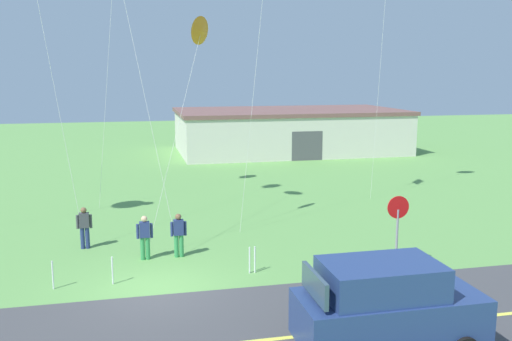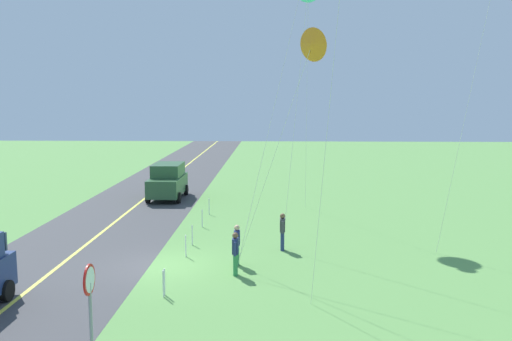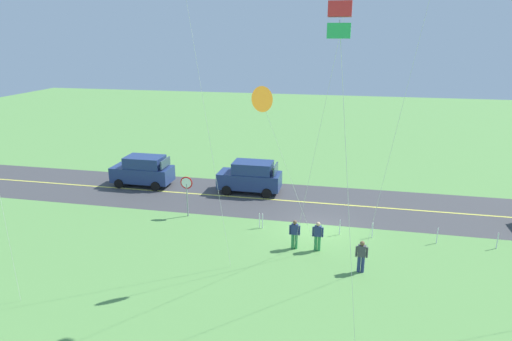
{
  "view_description": "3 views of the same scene",
  "coord_description": "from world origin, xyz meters",
  "px_view_note": "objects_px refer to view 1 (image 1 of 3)",
  "views": [
    {
      "loc": [
        -0.66,
        -16.62,
        6.61
      ],
      "look_at": [
        3.98,
        3.72,
        2.91
      ],
      "focal_mm": 39.28,
      "sensor_mm": 36.0,
      "label": 1
    },
    {
      "loc": [
        20.5,
        4.29,
        6.5
      ],
      "look_at": [
        3.53,
        3.73,
        4.23
      ],
      "focal_mm": 38.83,
      "sensor_mm": 36.0,
      "label": 2
    },
    {
      "loc": [
        -1.49,
        24.07,
        10.78
      ],
      "look_at": [
        2.66,
        4.48,
        4.66
      ],
      "focal_mm": 31.29,
      "sensor_mm": 36.0,
      "label": 3
    }
  ],
  "objects_px": {
    "car_suv_foreground": "(386,306)",
    "person_child_watcher": "(145,236)",
    "person_adult_near": "(84,226)",
    "stop_sign": "(398,218)",
    "person_adult_companion": "(179,234)",
    "kite_yellow_high": "(201,32)",
    "warehouse_distant": "(289,130)"
  },
  "relations": [
    {
      "from": "kite_yellow_high",
      "to": "warehouse_distant",
      "type": "relative_size",
      "value": 0.47
    },
    {
      "from": "car_suv_foreground",
      "to": "person_child_watcher",
      "type": "height_order",
      "value": "car_suv_foreground"
    },
    {
      "from": "car_suv_foreground",
      "to": "warehouse_distant",
      "type": "height_order",
      "value": "warehouse_distant"
    },
    {
      "from": "person_adult_near",
      "to": "person_adult_companion",
      "type": "xyz_separation_m",
      "value": [
        3.37,
        -1.77,
        0.0
      ]
    },
    {
      "from": "kite_yellow_high",
      "to": "person_adult_companion",
      "type": "bearing_deg",
      "value": -116.07
    },
    {
      "from": "car_suv_foreground",
      "to": "person_adult_companion",
      "type": "relative_size",
      "value": 2.75
    },
    {
      "from": "car_suv_foreground",
      "to": "person_adult_companion",
      "type": "xyz_separation_m",
      "value": [
        -4.17,
        8.08,
        -0.29
      ]
    },
    {
      "from": "stop_sign",
      "to": "kite_yellow_high",
      "type": "bearing_deg",
      "value": 135.78
    },
    {
      "from": "person_adult_companion",
      "to": "person_child_watcher",
      "type": "height_order",
      "value": "same"
    },
    {
      "from": "person_adult_near",
      "to": "kite_yellow_high",
      "type": "distance_m",
      "value": 8.66
    },
    {
      "from": "person_adult_near",
      "to": "person_child_watcher",
      "type": "relative_size",
      "value": 1.0
    },
    {
      "from": "stop_sign",
      "to": "warehouse_distant",
      "type": "height_order",
      "value": "warehouse_distant"
    },
    {
      "from": "person_child_watcher",
      "to": "warehouse_distant",
      "type": "relative_size",
      "value": 0.09
    },
    {
      "from": "person_adult_near",
      "to": "person_adult_companion",
      "type": "height_order",
      "value": "same"
    },
    {
      "from": "kite_yellow_high",
      "to": "warehouse_distant",
      "type": "height_order",
      "value": "kite_yellow_high"
    },
    {
      "from": "stop_sign",
      "to": "person_adult_near",
      "type": "xyz_separation_m",
      "value": [
        -10.38,
        4.75,
        -0.94
      ]
    },
    {
      "from": "car_suv_foreground",
      "to": "person_child_watcher",
      "type": "xyz_separation_m",
      "value": [
        -5.36,
        8.06,
        -0.29
      ]
    },
    {
      "from": "kite_yellow_high",
      "to": "warehouse_distant",
      "type": "xyz_separation_m",
      "value": [
        10.12,
        22.58,
        -6.37
      ]
    },
    {
      "from": "person_adult_companion",
      "to": "warehouse_distant",
      "type": "xyz_separation_m",
      "value": [
        11.39,
        25.17,
        0.89
      ]
    },
    {
      "from": "person_adult_companion",
      "to": "person_child_watcher",
      "type": "xyz_separation_m",
      "value": [
        -1.2,
        -0.02,
        0.0
      ]
    },
    {
      "from": "person_adult_companion",
      "to": "kite_yellow_high",
      "type": "bearing_deg",
      "value": -37.68
    },
    {
      "from": "person_adult_near",
      "to": "person_adult_companion",
      "type": "bearing_deg",
      "value": 41.01
    },
    {
      "from": "car_suv_foreground",
      "to": "person_adult_near",
      "type": "distance_m",
      "value": 12.41
    },
    {
      "from": "stop_sign",
      "to": "person_adult_near",
      "type": "relative_size",
      "value": 1.6
    },
    {
      "from": "person_child_watcher",
      "to": "warehouse_distant",
      "type": "bearing_deg",
      "value": 55.21
    },
    {
      "from": "stop_sign",
      "to": "person_child_watcher",
      "type": "xyz_separation_m",
      "value": [
        -8.2,
        2.97,
        -0.94
      ]
    },
    {
      "from": "person_adult_near",
      "to": "warehouse_distant",
      "type": "bearing_deg",
      "value": 126.39
    },
    {
      "from": "car_suv_foreground",
      "to": "kite_yellow_high",
      "type": "height_order",
      "value": "kite_yellow_high"
    },
    {
      "from": "stop_sign",
      "to": "person_adult_near",
      "type": "height_order",
      "value": "stop_sign"
    },
    {
      "from": "person_adult_companion",
      "to": "person_child_watcher",
      "type": "bearing_deg",
      "value": 79.41
    },
    {
      "from": "person_child_watcher",
      "to": "stop_sign",
      "type": "bearing_deg",
      "value": -28.14
    },
    {
      "from": "person_adult_near",
      "to": "person_child_watcher",
      "type": "xyz_separation_m",
      "value": [
        2.18,
        -1.79,
        0.0
      ]
    }
  ]
}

